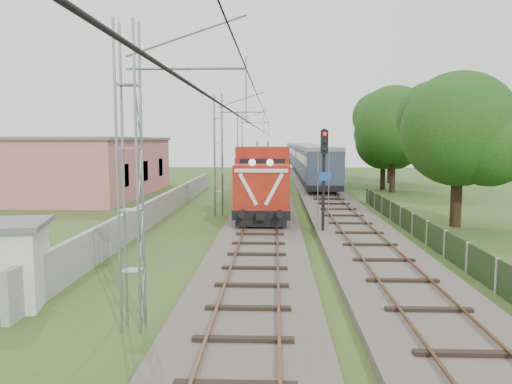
{
  "coord_description": "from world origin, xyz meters",
  "views": [
    {
      "loc": [
        0.74,
        -20.68,
        5.02
      ],
      "look_at": [
        -0.29,
        6.1,
        2.2
      ],
      "focal_mm": 35.0,
      "sensor_mm": 36.0,
      "label": 1
    }
  ],
  "objects_px": {
    "locomotive": "(265,179)",
    "relay_hut": "(4,264)",
    "coach_rake": "(303,155)",
    "signal_post": "(324,163)"
  },
  "relations": [
    {
      "from": "locomotive",
      "to": "relay_hut",
      "type": "distance_m",
      "value": 21.67
    },
    {
      "from": "coach_rake",
      "to": "relay_hut",
      "type": "bearing_deg",
      "value": -101.13
    },
    {
      "from": "locomotive",
      "to": "signal_post",
      "type": "relative_size",
      "value": 3.18
    },
    {
      "from": "locomotive",
      "to": "signal_post",
      "type": "distance_m",
      "value": 9.67
    },
    {
      "from": "relay_hut",
      "to": "signal_post",
      "type": "bearing_deg",
      "value": 46.86
    },
    {
      "from": "signal_post",
      "to": "coach_rake",
      "type": "bearing_deg",
      "value": 88.06
    },
    {
      "from": "locomotive",
      "to": "signal_post",
      "type": "bearing_deg",
      "value": -70.11
    },
    {
      "from": "locomotive",
      "to": "relay_hut",
      "type": "xyz_separation_m",
      "value": [
        -7.4,
        -20.34,
        -1.01
      ]
    },
    {
      "from": "coach_rake",
      "to": "relay_hut",
      "type": "height_order",
      "value": "coach_rake"
    },
    {
      "from": "signal_post",
      "to": "locomotive",
      "type": "bearing_deg",
      "value": 109.89
    }
  ]
}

